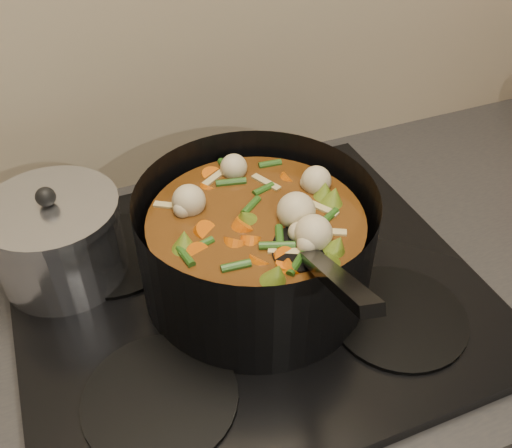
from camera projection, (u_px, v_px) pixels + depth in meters
name	position (u px, v px, depth m)	size (l,w,h in m)	color
stovetop	(248.00, 289.00, 0.80)	(0.62, 0.54, 0.03)	black
stockpot	(256.00, 245.00, 0.75)	(0.40, 0.47, 0.23)	black
saucepan	(58.00, 239.00, 0.77)	(0.18, 0.18, 0.15)	silver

